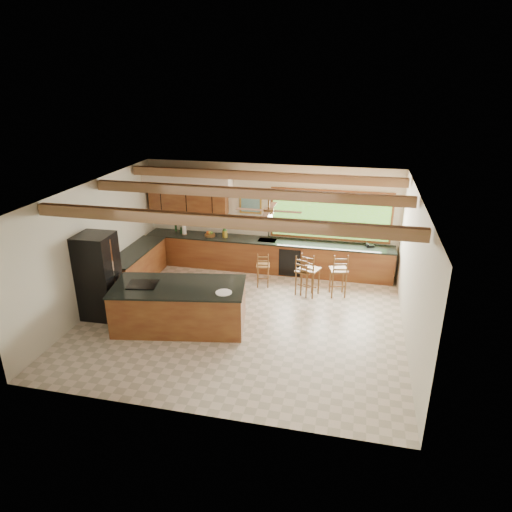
# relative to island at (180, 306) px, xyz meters

# --- Properties ---
(ground) EXTENTS (7.20, 7.20, 0.00)m
(ground) POSITION_rel_island_xyz_m (1.27, 0.59, -0.50)
(ground) COLOR beige
(ground) RESTS_ON ground
(room_shell) EXTENTS (7.27, 6.54, 3.02)m
(room_shell) POSITION_rel_island_xyz_m (1.10, 1.24, 1.71)
(room_shell) COLOR beige
(room_shell) RESTS_ON ground
(counter_run) EXTENTS (7.12, 3.10, 1.28)m
(counter_run) POSITION_rel_island_xyz_m (0.45, 3.11, -0.04)
(counter_run) COLOR brown
(counter_run) RESTS_ON ground
(island) EXTENTS (3.05, 1.82, 1.02)m
(island) POSITION_rel_island_xyz_m (0.00, 0.00, 0.00)
(island) COLOR brown
(island) RESTS_ON ground
(refrigerator) EXTENTS (0.80, 0.77, 2.00)m
(refrigerator) POSITION_rel_island_xyz_m (-1.95, 0.06, 0.50)
(refrigerator) COLOR black
(refrigerator) RESTS_ON ground
(bar_stool_a) EXTENTS (0.40, 0.40, 0.97)m
(bar_stool_a) POSITION_rel_island_xyz_m (1.37, 2.41, 0.07)
(bar_stool_a) COLOR brown
(bar_stool_a) RESTS_ON ground
(bar_stool_b) EXTENTS (0.54, 0.54, 1.17)m
(bar_stool_b) POSITION_rel_island_xyz_m (2.64, 2.13, 0.19)
(bar_stool_b) COLOR brown
(bar_stool_b) RESTS_ON ground
(bar_stool_c) EXTENTS (0.50, 0.50, 1.08)m
(bar_stool_c) POSITION_rel_island_xyz_m (2.49, 2.13, 0.14)
(bar_stool_c) COLOR brown
(bar_stool_c) RESTS_ON ground
(bar_stool_d) EXTENTS (0.51, 0.51, 1.17)m
(bar_stool_d) POSITION_rel_island_xyz_m (3.33, 2.25, 0.19)
(bar_stool_d) COLOR brown
(bar_stool_d) RESTS_ON ground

